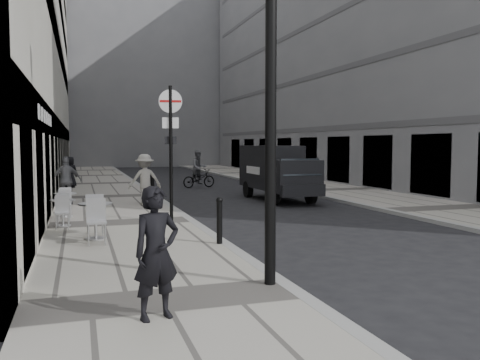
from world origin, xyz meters
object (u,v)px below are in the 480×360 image
object	(u,v)px
walking_man	(156,253)
cyclist	(199,173)
panel_van	(276,170)
lamppost	(271,40)
sign_post	(171,135)

from	to	relation	value
walking_man	cyclist	distance (m)	21.13
walking_man	panel_van	xyz separation A→B (m)	(7.02, 13.51, 0.32)
walking_man	panel_van	distance (m)	15.23
lamppost	panel_van	bearing A→B (deg)	67.89
walking_man	sign_post	world-z (taller)	sign_post
walking_man	lamppost	bearing A→B (deg)	11.35
sign_post	walking_man	bearing A→B (deg)	-93.40
sign_post	panel_van	distance (m)	7.68
walking_man	cyclist	bearing A→B (deg)	58.20
cyclist	panel_van	bearing A→B (deg)	-90.41
walking_man	cyclist	size ratio (longest dim) A/B	0.84
panel_van	cyclist	distance (m)	7.19
lamppost	panel_van	xyz separation A→B (m)	(5.05, 12.43, -2.69)
sign_post	lamppost	distance (m)	7.26
panel_van	cyclist	xyz separation A→B (m)	(-1.76, 6.95, -0.50)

